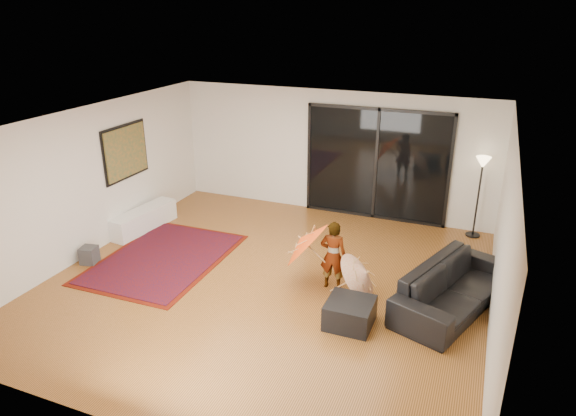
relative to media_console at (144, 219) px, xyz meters
The scene contains 17 objects.
floor 3.42m from the media_console, 17.86° to the right, with size 7.00×7.00×0.00m, color #AC662F.
ceiling 4.22m from the media_console, 17.86° to the right, with size 7.00×7.00×0.00m, color white.
wall_back 4.23m from the media_console, 37.04° to the left, with size 7.00×7.00×0.00m, color silver.
wall_front 5.70m from the media_console, 54.44° to the right, with size 7.00×7.00×0.00m, color silver.
wall_left 1.56m from the media_console, 103.43° to the right, with size 7.00×7.00×0.00m, color silver.
wall_right 6.92m from the media_console, ahead, with size 7.00×7.00×0.00m, color silver.
sliding_door 4.99m from the media_console, 29.67° to the left, with size 3.06×0.07×2.40m.
painting 1.45m from the media_console, 167.60° to the right, with size 0.04×1.28×1.08m.
media_console is the anchor object (origin of this frame).
speaker 1.61m from the media_console, 90.00° to the right, with size 0.27×0.27×0.31m, color #424244.
persian_rug 1.53m from the media_console, 40.66° to the right, with size 2.10×2.91×0.02m.
sofa 6.24m from the media_console, ahead, with size 2.37×0.93×0.69m, color black.
ottoman 5.16m from the media_console, 19.47° to the right, with size 0.66×0.66×0.38m, color black.
floor_lamp 6.81m from the media_console, 19.13° to the left, with size 0.28×0.28×1.65m.
child 4.40m from the media_console, 10.43° to the right, with size 0.43×0.28×1.17m, color #999999.
parasol_orange 3.89m from the media_console, 12.65° to the right, with size 0.73×0.94×0.92m.
parasol_white 5.01m from the media_console, 10.88° to the right, with size 0.66×0.82×0.93m.
Camera 1 is at (3.14, -6.89, 4.34)m, focal length 32.00 mm.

